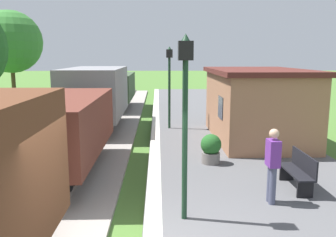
% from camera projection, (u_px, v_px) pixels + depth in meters
% --- Properties ---
extents(freight_train, '(2.50, 26.00, 2.72)m').
position_uv_depth(freight_train, '(79.00, 110.00, 13.12)').
color(freight_train, brown).
rests_on(freight_train, rail_near).
extents(station_hut, '(3.50, 5.80, 2.78)m').
position_uv_depth(station_hut, '(256.00, 104.00, 14.08)').
color(station_hut, '#9E6B4C').
rests_on(station_hut, platform_slab).
extents(bench_near_hut, '(0.42, 1.50, 0.91)m').
position_uv_depth(bench_near_hut, '(299.00, 170.00, 8.88)').
color(bench_near_hut, black).
rests_on(bench_near_hut, platform_slab).
extents(person_waiting, '(0.25, 0.38, 1.71)m').
position_uv_depth(person_waiting, '(273.00, 163.00, 7.93)').
color(person_waiting, '#474C66').
rests_on(person_waiting, platform_slab).
extents(potted_planter, '(0.64, 0.64, 0.92)m').
position_uv_depth(potted_planter, '(211.00, 148.00, 10.98)').
color(potted_planter, slate).
rests_on(potted_planter, platform_slab).
extents(lamp_post_near, '(0.28, 0.28, 3.70)m').
position_uv_depth(lamp_post_near, '(185.00, 94.00, 6.87)').
color(lamp_post_near, '#193823').
rests_on(lamp_post_near, platform_slab).
extents(lamp_post_far, '(0.28, 0.28, 3.70)m').
position_uv_depth(lamp_post_far, '(169.00, 72.00, 15.96)').
color(lamp_post_far, '#193823').
rests_on(lamp_post_far, platform_slab).
extents(tree_field_left, '(4.31, 4.31, 6.65)m').
position_uv_depth(tree_field_left, '(11.00, 42.00, 24.70)').
color(tree_field_left, '#4C3823').
rests_on(tree_field_left, ground).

